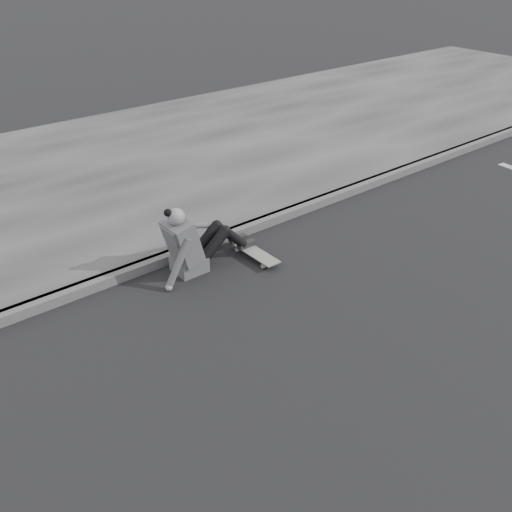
% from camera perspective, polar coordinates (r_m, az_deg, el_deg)
% --- Properties ---
extents(ground, '(80.00, 80.00, 0.00)m').
position_cam_1_polar(ground, '(7.16, 20.74, -2.14)').
color(ground, black).
rests_on(ground, ground).
extents(curb, '(24.00, 0.16, 0.12)m').
position_cam_1_polar(curb, '(8.49, 6.22, 5.37)').
color(curb, '#4E4E4E').
rests_on(curb, ground).
extents(sidewalk, '(24.00, 6.00, 0.12)m').
position_cam_1_polar(sidewalk, '(10.66, -5.37, 10.68)').
color(sidewalk, '#3C3C3C').
rests_on(sidewalk, ground).
extents(skateboard, '(0.20, 0.78, 0.09)m').
position_cam_1_polar(skateboard, '(7.08, -0.15, 0.33)').
color(skateboard, '#969691').
rests_on(skateboard, ground).
extents(seated_woman, '(1.38, 0.46, 0.88)m').
position_cam_1_polar(seated_woman, '(6.75, -6.34, 1.32)').
color(seated_woman, '#4B4B4D').
rests_on(seated_woman, ground).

